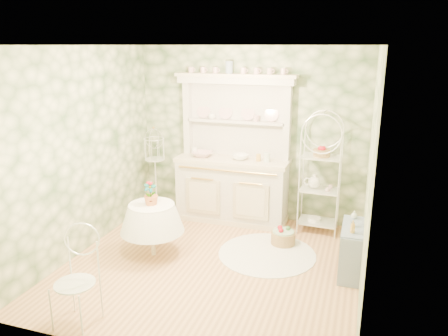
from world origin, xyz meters
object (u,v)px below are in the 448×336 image
(side_shelf, at_px, (351,252))
(birdcage_stand, at_px, (155,170))
(bakers_rack, at_px, (320,176))
(round_table, at_px, (152,228))
(floor_basket, at_px, (283,238))
(cafe_chair, at_px, (75,287))
(kitchen_dresser, at_px, (232,150))

(side_shelf, height_order, birdcage_stand, birdcage_stand)
(bakers_rack, bearing_deg, round_table, -140.13)
(birdcage_stand, bearing_deg, side_shelf, -19.37)
(floor_basket, bearing_deg, round_table, -151.62)
(round_table, relative_size, birdcage_stand, 0.54)
(bakers_rack, relative_size, floor_basket, 5.87)
(floor_basket, bearing_deg, bakers_rack, 56.88)
(birdcage_stand, bearing_deg, cafe_chair, -78.03)
(side_shelf, xyz_separation_m, floor_basket, (-0.93, 0.54, -0.18))
(side_shelf, bearing_deg, round_table, -178.95)
(bakers_rack, distance_m, birdcage_stand, 2.66)
(birdcage_stand, bearing_deg, kitchen_dresser, 2.44)
(kitchen_dresser, height_order, cafe_chair, kitchen_dresser)
(cafe_chair, relative_size, floor_basket, 2.78)
(kitchen_dresser, relative_size, side_shelf, 3.50)
(bakers_rack, xyz_separation_m, birdcage_stand, (-2.65, -0.04, -0.14))
(bakers_rack, distance_m, side_shelf, 1.40)
(birdcage_stand, relative_size, floor_basket, 4.89)
(round_table, relative_size, floor_basket, 2.63)
(bakers_rack, distance_m, round_table, 2.52)
(cafe_chair, xyz_separation_m, birdcage_stand, (-0.64, 3.03, 0.31))
(kitchen_dresser, height_order, floor_basket, kitchen_dresser)
(kitchen_dresser, xyz_separation_m, birdcage_stand, (-1.30, -0.06, -0.42))
(kitchen_dresser, distance_m, birdcage_stand, 1.37)
(round_table, xyz_separation_m, cafe_chair, (-0.02, -1.59, 0.02))
(cafe_chair, bearing_deg, side_shelf, 16.10)
(kitchen_dresser, xyz_separation_m, side_shelf, (1.88, -1.17, -0.86))
(round_table, bearing_deg, side_shelf, 7.24)
(side_shelf, relative_size, birdcage_stand, 0.45)
(kitchen_dresser, relative_size, floor_basket, 7.74)
(kitchen_dresser, bearing_deg, floor_basket, -33.87)
(kitchen_dresser, bearing_deg, side_shelf, -32.02)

